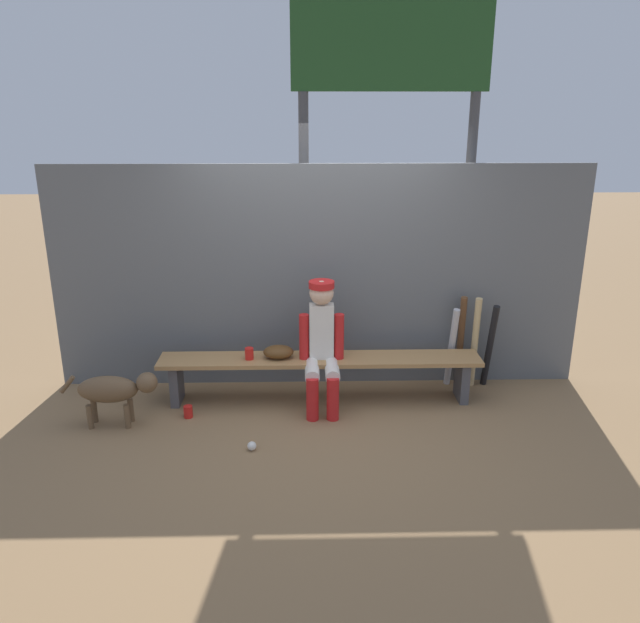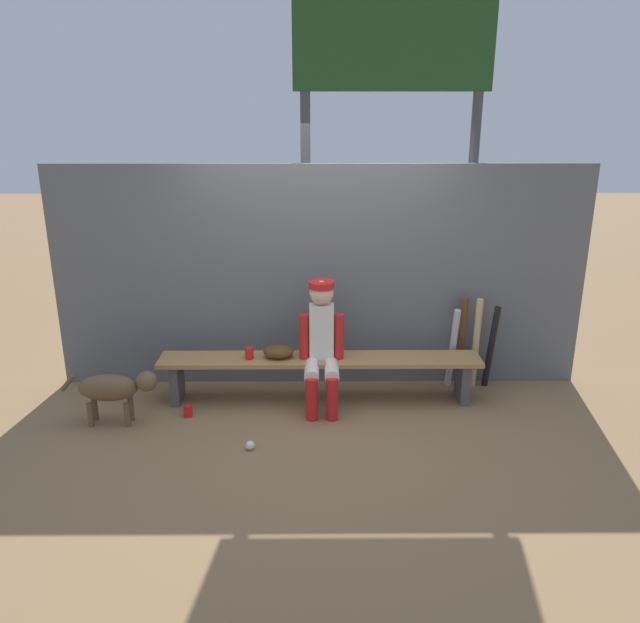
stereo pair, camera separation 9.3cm
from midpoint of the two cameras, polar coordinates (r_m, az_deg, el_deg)
name	(u,v)px [view 1 (the left image)]	position (r m, az deg, el deg)	size (l,w,h in m)	color
ground_plane	(320,400)	(5.97, -0.45, -8.12)	(30.00, 30.00, 0.00)	olive
chainlink_fence	(319,278)	(5.99, -0.54, 3.07)	(5.12, 0.03, 2.16)	#595E63
dugout_bench	(320,366)	(5.82, -0.46, -5.01)	(2.99, 0.36, 0.44)	#AD7F4C
player_seated	(322,342)	(5.61, -0.30, -2.80)	(0.41, 0.55, 1.17)	silver
baseball_glove	(278,352)	(5.77, -4.29, -3.71)	(0.28, 0.20, 0.12)	#593819
bat_aluminum_silver	(452,348)	(6.19, 11.55, -3.26)	(0.06, 0.06, 0.84)	#B7B7BC
bat_wood_dark	(461,340)	(6.27, 12.35, -2.59)	(0.06, 0.06, 0.93)	brown
bat_wood_natural	(475,343)	(6.23, 13.59, -2.80)	(0.06, 0.06, 0.93)	tan
bat_aluminum_black	(490,346)	(6.28, 14.89, -3.09)	(0.06, 0.06, 0.87)	black
baseball	(252,446)	(5.18, -6.79, -12.14)	(0.07, 0.07, 0.07)	white
cup_on_ground	(188,412)	(5.77, -12.45, -8.96)	(0.08, 0.08, 0.11)	red
cup_on_bench	(249,354)	(5.77, -6.96, -3.85)	(0.08, 0.08, 0.11)	red
scoreboard	(396,87)	(6.45, 6.51, 19.80)	(2.20, 0.27, 4.03)	#3F3F42
dog	(115,390)	(5.69, -18.77, -6.80)	(0.84, 0.20, 0.49)	brown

